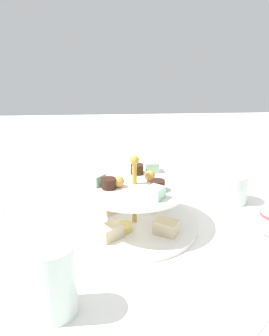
{
  "coord_description": "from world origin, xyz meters",
  "views": [
    {
      "loc": [
        0.67,
        -0.04,
        0.4
      ],
      "look_at": [
        0.0,
        0.0,
        0.14
      ],
      "focal_mm": 36.41,
      "sensor_mm": 36.0,
      "label": 1
    }
  ],
  "objects_px": {
    "tiered_serving_stand": "(134,207)",
    "water_glass_tall_right": "(54,280)",
    "water_glass_short_left": "(235,188)",
    "butter_knife_right": "(268,313)",
    "butter_knife_left": "(6,207)"
  },
  "relations": [
    {
      "from": "tiered_serving_stand",
      "to": "water_glass_short_left",
      "type": "relative_size",
      "value": 3.76
    },
    {
      "from": "water_glass_short_left",
      "to": "butter_knife_right",
      "type": "height_order",
      "value": "water_glass_short_left"
    },
    {
      "from": "tiered_serving_stand",
      "to": "water_glass_tall_right",
      "type": "height_order",
      "value": "tiered_serving_stand"
    },
    {
      "from": "butter_knife_left",
      "to": "butter_knife_right",
      "type": "relative_size",
      "value": 1.0
    },
    {
      "from": "water_glass_tall_right",
      "to": "butter_knife_left",
      "type": "bearing_deg",
      "value": -153.05
    },
    {
      "from": "tiered_serving_stand",
      "to": "butter_knife_left",
      "type": "xyz_separation_m",
      "value": [
        -0.11,
        -0.32,
        -0.05
      ]
    },
    {
      "from": "tiered_serving_stand",
      "to": "water_glass_tall_right",
      "type": "distance_m",
      "value": 0.29
    },
    {
      "from": "water_glass_short_left",
      "to": "water_glass_tall_right",
      "type": "bearing_deg",
      "value": -48.45
    },
    {
      "from": "butter_knife_left",
      "to": "butter_knife_right",
      "type": "height_order",
      "value": "same"
    },
    {
      "from": "tiered_serving_stand",
      "to": "water_glass_tall_right",
      "type": "bearing_deg",
      "value": -28.38
    },
    {
      "from": "water_glass_tall_right",
      "to": "butter_knife_left",
      "type": "height_order",
      "value": "water_glass_tall_right"
    },
    {
      "from": "water_glass_short_left",
      "to": "butter_knife_left",
      "type": "distance_m",
      "value": 0.59
    },
    {
      "from": "water_glass_tall_right",
      "to": "butter_knife_right",
      "type": "xyz_separation_m",
      "value": [
        0.02,
        0.33,
        -0.06
      ]
    },
    {
      "from": "water_glass_tall_right",
      "to": "water_glass_short_left",
      "type": "relative_size",
      "value": 1.57
    },
    {
      "from": "water_glass_tall_right",
      "to": "water_glass_short_left",
      "type": "height_order",
      "value": "water_glass_tall_right"
    }
  ]
}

